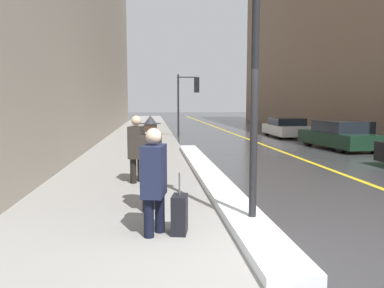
# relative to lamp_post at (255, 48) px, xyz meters

# --- Properties ---
(ground_plane) EXTENTS (160.00, 160.00, 0.00)m
(ground_plane) POSITION_rel_lamp_post_xyz_m (-0.29, -1.26, -2.82)
(ground_plane) COLOR #38383A
(sidewalk_slab) EXTENTS (4.00, 80.00, 0.01)m
(sidewalk_slab) POSITION_rel_lamp_post_xyz_m (-2.29, 13.74, -2.82)
(sidewalk_slab) COLOR gray
(sidewalk_slab) RESTS_ON ground
(road_centre_stripe) EXTENTS (0.16, 80.00, 0.00)m
(road_centre_stripe) POSITION_rel_lamp_post_xyz_m (3.71, 13.74, -2.82)
(road_centre_stripe) COLOR gold
(road_centre_stripe) RESTS_ON ground
(snow_bank_curb) EXTENTS (0.66, 12.43, 0.16)m
(snow_bank_curb) POSITION_rel_lamp_post_xyz_m (-0.09, 4.10, -2.74)
(snow_bank_curb) COLOR white
(snow_bank_curb) RESTS_ON ground
(building_facade_right) EXTENTS (6.00, 36.00, 16.76)m
(building_facade_right) POSITION_rel_lamp_post_xyz_m (12.71, 20.74, 5.56)
(building_facade_right) COLOR #846B56
(building_facade_right) RESTS_ON ground
(lamp_post) EXTENTS (0.28, 0.28, 4.69)m
(lamp_post) POSITION_rel_lamp_post_xyz_m (0.00, 0.00, 0.00)
(lamp_post) COLOR black
(lamp_post) RESTS_ON ground
(traffic_light_near) EXTENTS (1.31, 0.32, 3.67)m
(traffic_light_near) POSITION_rel_lamp_post_xyz_m (0.64, 16.56, -0.17)
(traffic_light_near) COLOR black
(traffic_light_near) RESTS_ON ground
(pedestrian_nearside) EXTENTS (0.41, 0.57, 1.62)m
(pedestrian_nearside) POSITION_rel_lamp_post_xyz_m (-1.57, -0.26, -1.92)
(pedestrian_nearside) COLOR black
(pedestrian_nearside) RESTS_ON ground
(pedestrian_in_glasses) EXTENTS (0.42, 0.59, 1.76)m
(pedestrian_in_glasses) POSITION_rel_lamp_post_xyz_m (-1.62, 1.05, -1.86)
(pedestrian_in_glasses) COLOR black
(pedestrian_in_glasses) RESTS_ON ground
(pedestrian_with_shoulder_bag) EXTENTS (0.42, 0.78, 1.68)m
(pedestrian_with_shoulder_bag) POSITION_rel_lamp_post_xyz_m (-1.98, 3.58, -1.89)
(pedestrian_with_shoulder_bag) COLOR black
(pedestrian_with_shoulder_bag) RESTS_ON ground
(parked_car_dark_green) EXTENTS (2.27, 4.32, 1.22)m
(parked_car_dark_green) POSITION_rel_lamp_post_xyz_m (6.61, 9.83, -2.24)
(parked_car_dark_green) COLOR black
(parked_car_dark_green) RESTS_ON ground
(parked_car_white) EXTENTS (1.94, 4.17, 1.12)m
(parked_car_white) POSITION_rel_lamp_post_xyz_m (6.35, 15.83, -2.28)
(parked_car_white) COLOR silver
(parked_car_white) RESTS_ON ground
(rolling_suitcase) EXTENTS (0.29, 0.40, 0.95)m
(rolling_suitcase) POSITION_rel_lamp_post_xyz_m (-1.19, -0.24, -2.52)
(rolling_suitcase) COLOR black
(rolling_suitcase) RESTS_ON ground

